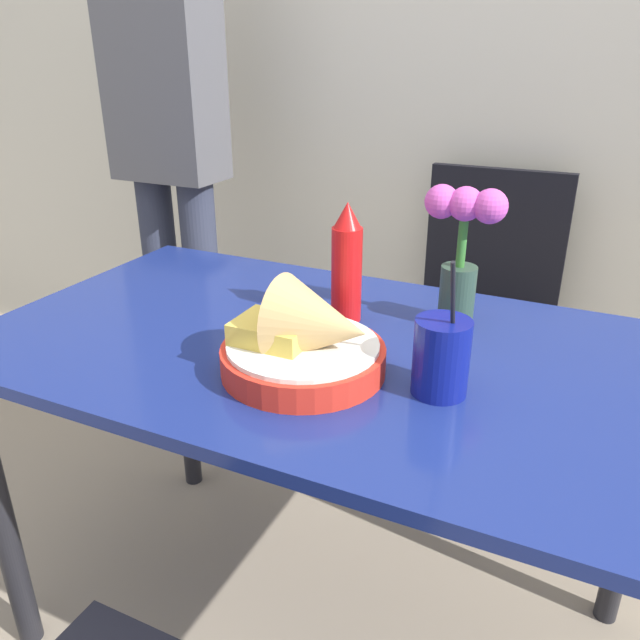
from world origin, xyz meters
name	(u,v)px	position (x,y,z in m)	size (l,w,h in m)	color
ground_plane	(323,626)	(0.00, 0.00, 0.00)	(12.00, 12.00, 0.00)	gray
wall_window	(476,17)	(0.00, 1.00, 1.30)	(7.00, 0.06, 2.60)	#B7B2A3
dining_table	(324,388)	(0.00, 0.00, 0.63)	(1.29, 0.74, 0.73)	navy
chair_far_window	(483,304)	(0.14, 0.80, 0.53)	(0.40, 0.40, 0.91)	black
food_basket	(309,342)	(0.03, -0.12, 0.78)	(0.27, 0.27, 0.17)	red
ketchup_bottle	(347,264)	(-0.01, 0.12, 0.84)	(0.06, 0.06, 0.24)	red
drink_cup	(441,359)	(0.24, -0.09, 0.78)	(0.09, 0.09, 0.23)	navy
flower_vase	(462,244)	(0.20, 0.19, 0.89)	(0.15, 0.07, 0.27)	#2D4738
person_standing	(167,119)	(-0.79, 0.59, 1.03)	(0.32, 0.20, 1.77)	#2D3347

